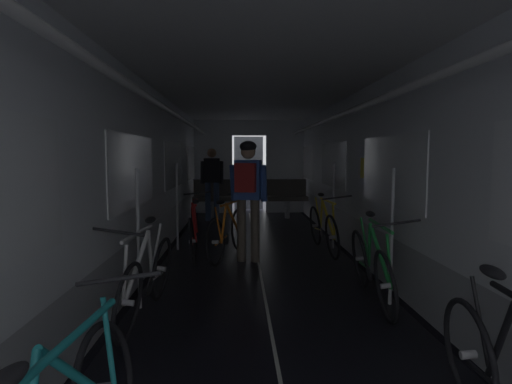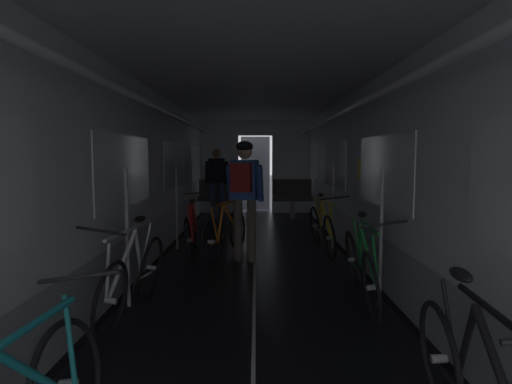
{
  "view_description": "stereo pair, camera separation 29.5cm",
  "coord_description": "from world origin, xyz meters",
  "px_view_note": "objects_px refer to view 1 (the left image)",
  "views": [
    {
      "loc": [
        -0.28,
        -2.0,
        1.52
      ],
      "look_at": [
        0.0,
        4.66,
        0.94
      ],
      "focal_mm": 29.19,
      "sensor_mm": 36.0,
      "label": 1
    },
    {
      "loc": [
        0.02,
        -2.0,
        1.52
      ],
      "look_at": [
        0.0,
        4.66,
        0.94
      ],
      "focal_mm": 29.19,
      "sensor_mm": 36.0,
      "label": 2
    }
  ],
  "objects_px": {
    "bench_seat_far_left": "(213,195)",
    "bicycle_orange_in_aisle": "(228,232)",
    "bicycle_green": "(372,266)",
    "bicycle_red": "(193,231)",
    "bicycle_white": "(147,278)",
    "bench_seat_far_right": "(287,195)",
    "person_cyclist_aisle": "(248,187)",
    "person_standing_near_bench": "(212,179)",
    "bicycle_yellow": "(323,228)"
  },
  "relations": [
    {
      "from": "bench_seat_far_left",
      "to": "person_standing_near_bench",
      "type": "relative_size",
      "value": 0.58
    },
    {
      "from": "bicycle_green",
      "to": "bicycle_yellow",
      "type": "height_order",
      "value": "bicycle_green"
    },
    {
      "from": "bench_seat_far_left",
      "to": "bicycle_orange_in_aisle",
      "type": "bearing_deg",
      "value": -83.31
    },
    {
      "from": "bench_seat_far_right",
      "to": "bench_seat_far_left",
      "type": "bearing_deg",
      "value": 180.0
    },
    {
      "from": "bicycle_red",
      "to": "bicycle_orange_in_aisle",
      "type": "xyz_separation_m",
      "value": [
        0.52,
        -0.09,
        0.0
      ]
    },
    {
      "from": "bench_seat_far_right",
      "to": "person_standing_near_bench",
      "type": "distance_m",
      "value": 1.88
    },
    {
      "from": "bench_seat_far_left",
      "to": "person_standing_near_bench",
      "type": "bearing_deg",
      "value": -89.59
    },
    {
      "from": "bicycle_green",
      "to": "person_standing_near_bench",
      "type": "bearing_deg",
      "value": 109.99
    },
    {
      "from": "bench_seat_far_left",
      "to": "bicycle_white",
      "type": "height_order",
      "value": "same"
    },
    {
      "from": "bicycle_red",
      "to": "person_standing_near_bench",
      "type": "distance_m",
      "value": 3.51
    },
    {
      "from": "bench_seat_far_right",
      "to": "bicycle_white",
      "type": "height_order",
      "value": "same"
    },
    {
      "from": "bicycle_orange_in_aisle",
      "to": "bicycle_yellow",
      "type": "bearing_deg",
      "value": 11.91
    },
    {
      "from": "bicycle_green",
      "to": "person_cyclist_aisle",
      "type": "bearing_deg",
      "value": 126.41
    },
    {
      "from": "bench_seat_far_left",
      "to": "bicycle_orange_in_aisle",
      "type": "relative_size",
      "value": 0.6
    },
    {
      "from": "bicycle_green",
      "to": "bicycle_white",
      "type": "distance_m",
      "value": 2.27
    },
    {
      "from": "bicycle_white",
      "to": "bench_seat_far_left",
      "type": "bearing_deg",
      "value": 87.8
    },
    {
      "from": "bench_seat_far_right",
      "to": "bicycle_green",
      "type": "distance_m",
      "value": 5.89
    },
    {
      "from": "bench_seat_far_right",
      "to": "person_cyclist_aisle",
      "type": "height_order",
      "value": "person_cyclist_aisle"
    },
    {
      "from": "bench_seat_far_right",
      "to": "bicycle_white",
      "type": "distance_m",
      "value": 6.56
    },
    {
      "from": "bicycle_orange_in_aisle",
      "to": "bicycle_green",
      "type": "bearing_deg",
      "value": -51.67
    },
    {
      "from": "bench_seat_far_right",
      "to": "bicycle_orange_in_aisle",
      "type": "xyz_separation_m",
      "value": [
        -1.34,
        -3.93,
        -0.18
      ]
    },
    {
      "from": "bench_seat_far_right",
      "to": "bicycle_orange_in_aisle",
      "type": "height_order",
      "value": "bench_seat_far_right"
    },
    {
      "from": "bicycle_green",
      "to": "bench_seat_far_right",
      "type": "bearing_deg",
      "value": 92.01
    },
    {
      "from": "bicycle_white",
      "to": "bicycle_yellow",
      "type": "height_order",
      "value": "bicycle_white"
    },
    {
      "from": "bicycle_red",
      "to": "bicycle_green",
      "type": "bearing_deg",
      "value": -44.7
    },
    {
      "from": "bicycle_red",
      "to": "bicycle_white",
      "type": "height_order",
      "value": "bicycle_white"
    },
    {
      "from": "person_standing_near_bench",
      "to": "bench_seat_far_right",
      "type": "bearing_deg",
      "value": 11.83
    },
    {
      "from": "bicycle_green",
      "to": "bicycle_white",
      "type": "bearing_deg",
      "value": -171.29
    },
    {
      "from": "bench_seat_far_left",
      "to": "bicycle_orange_in_aisle",
      "type": "distance_m",
      "value": 3.96
    },
    {
      "from": "bench_seat_far_right",
      "to": "person_cyclist_aisle",
      "type": "xyz_separation_m",
      "value": [
        -1.05,
        -4.19,
        0.5
      ]
    },
    {
      "from": "bicycle_green",
      "to": "bicycle_orange_in_aisle",
      "type": "xyz_separation_m",
      "value": [
        -1.55,
        1.96,
        0.0
      ]
    },
    {
      "from": "bicycle_green",
      "to": "bench_seat_far_left",
      "type": "bearing_deg",
      "value": 108.82
    },
    {
      "from": "bench_seat_far_right",
      "to": "bicycle_red",
      "type": "distance_m",
      "value": 4.27
    },
    {
      "from": "bench_seat_far_left",
      "to": "person_cyclist_aisle",
      "type": "distance_m",
      "value": 4.28
    },
    {
      "from": "bench_seat_far_right",
      "to": "bicycle_green",
      "type": "height_order",
      "value": "bicycle_green"
    },
    {
      "from": "person_standing_near_bench",
      "to": "bicycle_green",
      "type": "bearing_deg",
      "value": -70.01
    },
    {
      "from": "bicycle_green",
      "to": "bicycle_red",
      "type": "bearing_deg",
      "value": 135.3
    },
    {
      "from": "bicycle_white",
      "to": "bicycle_yellow",
      "type": "bearing_deg",
      "value": 49.91
    },
    {
      "from": "bench_seat_far_left",
      "to": "bench_seat_far_right",
      "type": "distance_m",
      "value": 1.8
    },
    {
      "from": "person_cyclist_aisle",
      "to": "person_standing_near_bench",
      "type": "bearing_deg",
      "value": 101.15
    },
    {
      "from": "bench_seat_far_left",
      "to": "bicycle_yellow",
      "type": "height_order",
      "value": "bench_seat_far_left"
    },
    {
      "from": "bench_seat_far_right",
      "to": "bicycle_green",
      "type": "relative_size",
      "value": 0.58
    },
    {
      "from": "bicycle_red",
      "to": "bicycle_yellow",
      "type": "bearing_deg",
      "value": 6.39
    },
    {
      "from": "bicycle_yellow",
      "to": "bicycle_green",
      "type": "bearing_deg",
      "value": -88.89
    },
    {
      "from": "bicycle_green",
      "to": "person_standing_near_bench",
      "type": "height_order",
      "value": "person_standing_near_bench"
    },
    {
      "from": "bench_seat_far_left",
      "to": "bench_seat_far_right",
      "type": "height_order",
      "value": "same"
    },
    {
      "from": "bicycle_green",
      "to": "bicycle_white",
      "type": "relative_size",
      "value": 1.0
    },
    {
      "from": "bench_seat_far_right",
      "to": "bicycle_white",
      "type": "xyz_separation_m",
      "value": [
        -2.04,
        -6.23,
        -0.19
      ]
    },
    {
      "from": "bench_seat_far_left",
      "to": "bicycle_green",
      "type": "bearing_deg",
      "value": -71.18
    },
    {
      "from": "bicycle_yellow",
      "to": "bench_seat_far_left",
      "type": "bearing_deg",
      "value": 118.51
    }
  ]
}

